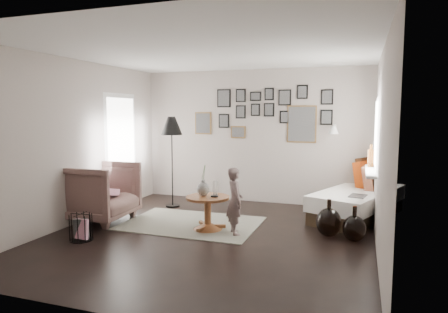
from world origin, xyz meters
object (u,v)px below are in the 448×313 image
(demijohn_small, at_px, (354,228))
(daybed, at_px, (358,197))
(armchair, at_px, (99,192))
(child, at_px, (235,201))
(pedestal_table, at_px, (208,214))
(magazine_basket, at_px, (81,227))
(vase, at_px, (203,186))
(floor_lamp, at_px, (172,129))
(demijohn_large, at_px, (329,222))

(demijohn_small, bearing_deg, daybed, 88.75)
(armchair, relative_size, child, 1.07)
(pedestal_table, xyz_separation_m, magazine_basket, (-1.48, -1.04, -0.06))
(armchair, distance_m, magazine_basket, 1.06)
(pedestal_table, bearing_deg, child, -10.34)
(vase, bearing_deg, floor_lamp, 133.06)
(vase, bearing_deg, demijohn_small, 3.24)
(floor_lamp, bearing_deg, child, -38.07)
(armchair, height_order, demijohn_small, armchair)
(pedestal_table, distance_m, magazine_basket, 1.81)
(demijohn_large, bearing_deg, daybed, 73.93)
(pedestal_table, relative_size, child, 0.67)
(daybed, xyz_separation_m, demijohn_large, (-0.38, -1.32, -0.12))
(daybed, bearing_deg, floor_lamp, -151.36)
(pedestal_table, relative_size, floor_lamp, 0.39)
(daybed, distance_m, demijohn_large, 1.38)
(daybed, height_order, demijohn_small, daybed)
(magazine_basket, bearing_deg, floor_lamp, 82.30)
(floor_lamp, bearing_deg, demijohn_large, -17.65)
(armchair, bearing_deg, demijohn_large, -85.81)
(demijohn_large, bearing_deg, armchair, -174.39)
(daybed, bearing_deg, pedestal_table, -121.44)
(demijohn_small, distance_m, child, 1.69)
(daybed, xyz_separation_m, demijohn_small, (-0.03, -1.44, -0.14))
(demijohn_large, bearing_deg, magazine_basket, -158.09)
(magazine_basket, bearing_deg, demijohn_small, 18.23)
(daybed, relative_size, floor_lamp, 1.33)
(armchair, xyz_separation_m, demijohn_large, (3.62, 0.36, -0.27))
(armchair, bearing_deg, pedestal_table, -88.61)
(floor_lamp, bearing_deg, vase, -46.94)
(vase, distance_m, armchair, 1.80)
(child, bearing_deg, vase, 46.35)
(pedestal_table, bearing_deg, daybed, 36.66)
(vase, bearing_deg, demijohn_large, 7.58)
(pedestal_table, xyz_separation_m, demijohn_small, (2.10, 0.14, -0.05))
(vase, relative_size, demijohn_large, 0.87)
(vase, distance_m, demijohn_large, 1.90)
(daybed, xyz_separation_m, magazine_basket, (-3.62, -2.62, -0.14))
(armchair, xyz_separation_m, magazine_basket, (0.39, -0.94, -0.30))
(demijohn_large, bearing_deg, pedestal_table, -171.44)
(armchair, distance_m, child, 2.32)
(floor_lamp, bearing_deg, pedestal_table, -45.41)
(demijohn_large, bearing_deg, child, -165.07)
(daybed, distance_m, magazine_basket, 4.47)
(floor_lamp, xyz_separation_m, demijohn_large, (2.93, -0.93, -1.25))
(vase, relative_size, magazine_basket, 1.26)
(magazine_basket, bearing_deg, pedestal_table, 34.99)
(floor_lamp, bearing_deg, magazine_basket, -97.70)
(armchair, distance_m, floor_lamp, 1.76)
(vase, bearing_deg, armchair, -176.42)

